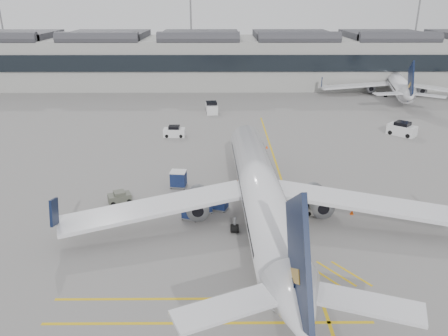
{
  "coord_description": "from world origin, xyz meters",
  "views": [
    {
      "loc": [
        2.88,
        -35.56,
        20.09
      ],
      "look_at": [
        3.18,
        5.36,
        4.0
      ],
      "focal_mm": 35.0,
      "sensor_mm": 36.0,
      "label": 1
    }
  ],
  "objects_px": {
    "ramp_agent_b": "(212,196)",
    "pushback_tug": "(120,198)",
    "baggage_cart_a": "(203,204)",
    "belt_loader": "(292,207)",
    "ramp_agent_a": "(240,181)",
    "airliner_main": "(261,192)"
  },
  "relations": [
    {
      "from": "baggage_cart_a",
      "to": "ramp_agent_b",
      "type": "xyz_separation_m",
      "value": [
        0.9,
        1.91,
        -0.01
      ]
    },
    {
      "from": "baggage_cart_a",
      "to": "airliner_main",
      "type": "bearing_deg",
      "value": -40.67
    },
    {
      "from": "airliner_main",
      "to": "ramp_agent_a",
      "type": "distance_m",
      "value": 8.2
    },
    {
      "from": "baggage_cart_a",
      "to": "ramp_agent_a",
      "type": "height_order",
      "value": "ramp_agent_a"
    },
    {
      "from": "belt_loader",
      "to": "ramp_agent_a",
      "type": "bearing_deg",
      "value": 131.13
    },
    {
      "from": "baggage_cart_a",
      "to": "ramp_agent_b",
      "type": "distance_m",
      "value": 2.11
    },
    {
      "from": "airliner_main",
      "to": "baggage_cart_a",
      "type": "xyz_separation_m",
      "value": [
        -5.5,
        2.04,
        -2.19
      ]
    },
    {
      "from": "ramp_agent_a",
      "to": "ramp_agent_b",
      "type": "distance_m",
      "value": 4.87
    },
    {
      "from": "ramp_agent_b",
      "to": "baggage_cart_a",
      "type": "bearing_deg",
      "value": 68.39
    },
    {
      "from": "ramp_agent_a",
      "to": "pushback_tug",
      "type": "distance_m",
      "value": 13.18
    },
    {
      "from": "ramp_agent_b",
      "to": "pushback_tug",
      "type": "relative_size",
      "value": 0.7
    },
    {
      "from": "belt_loader",
      "to": "ramp_agent_a",
      "type": "distance_m",
      "value": 7.6
    },
    {
      "from": "belt_loader",
      "to": "pushback_tug",
      "type": "relative_size",
      "value": 1.8
    },
    {
      "from": "airliner_main",
      "to": "ramp_agent_b",
      "type": "bearing_deg",
      "value": 137.21
    },
    {
      "from": "belt_loader",
      "to": "pushback_tug",
      "type": "height_order",
      "value": "belt_loader"
    },
    {
      "from": "belt_loader",
      "to": "baggage_cart_a",
      "type": "xyz_separation_m",
      "value": [
        -8.85,
        0.04,
        0.38
      ]
    },
    {
      "from": "baggage_cart_a",
      "to": "ramp_agent_a",
      "type": "relative_size",
      "value": 1.02
    },
    {
      "from": "airliner_main",
      "to": "pushback_tug",
      "type": "distance_m",
      "value": 15.17
    },
    {
      "from": "baggage_cart_a",
      "to": "ramp_agent_b",
      "type": "height_order",
      "value": "ramp_agent_b"
    },
    {
      "from": "ramp_agent_a",
      "to": "ramp_agent_b",
      "type": "bearing_deg",
      "value": -145.3
    },
    {
      "from": "ramp_agent_b",
      "to": "pushback_tug",
      "type": "height_order",
      "value": "ramp_agent_b"
    },
    {
      "from": "baggage_cart_a",
      "to": "pushback_tug",
      "type": "height_order",
      "value": "baggage_cart_a"
    }
  ]
}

